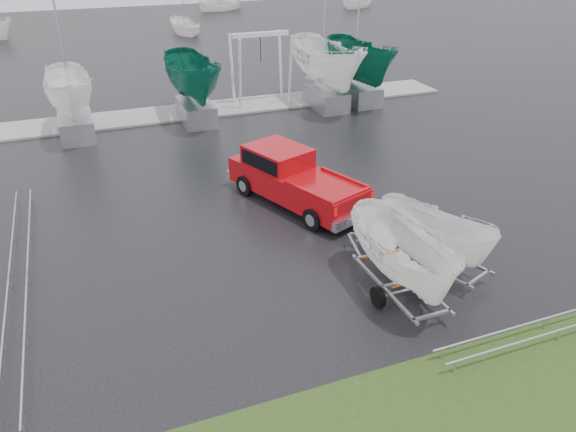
{
  "coord_description": "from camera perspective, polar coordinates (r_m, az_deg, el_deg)",
  "views": [
    {
      "loc": [
        -6.57,
        -17.76,
        9.58
      ],
      "look_at": [
        -0.8,
        -2.92,
        1.2
      ],
      "focal_mm": 35.0,
      "sensor_mm": 36.0,
      "label": 1
    }
  ],
  "objects": [
    {
      "name": "mast_rack_0",
      "position": [
        21.05,
        -25.49,
        -1.18
      ],
      "size": [
        0.56,
        6.5,
        0.06
      ],
      "rotation": [
        0.0,
        0.0,
        1.57
      ],
      "color": "#999BA1",
      "rests_on": "ground"
    },
    {
      "name": "mast_rack_2",
      "position": [
        16.28,
        25.33,
        -9.9
      ],
      "size": [
        7.0,
        0.56,
        0.06
      ],
      "color": "#999BA1",
      "rests_on": "ground"
    },
    {
      "name": "trailer_hitched",
      "position": [
        16.89,
        15.2,
        1.89
      ],
      "size": [
        2.37,
        3.78,
        4.57
      ],
      "rotation": [
        0.0,
        0.0,
        0.36
      ],
      "color": "#999BA1",
      "rests_on": "ground"
    },
    {
      "name": "moored_boat_2",
      "position": [
        57.66,
        -10.42,
        17.76
      ],
      "size": [
        2.31,
        2.36,
        10.82
      ],
      "rotation": [
        0.0,
        0.0,
        3.23
      ],
      "color": "white",
      "rests_on": "ground"
    },
    {
      "name": "keelboat_1",
      "position": [
        30.11,
        -9.83,
        16.54
      ],
      "size": [
        2.47,
        3.2,
        7.67
      ],
      "color": "#999BA1",
      "rests_on": "ground"
    },
    {
      "name": "grass_verge",
      "position": [
        13.44,
        16.85,
        -19.25
      ],
      "size": [
        40.0,
        40.0,
        0.0
      ],
      "primitive_type": "plane",
      "color": "#203314",
      "rests_on": "ground"
    },
    {
      "name": "keelboat_0",
      "position": [
        29.39,
        -21.69,
        14.0
      ],
      "size": [
        2.24,
        3.2,
        10.4
      ],
      "color": "#999BA1",
      "rests_on": "ground"
    },
    {
      "name": "ground_plane",
      "position": [
        21.22,
        -0.83,
        0.91
      ],
      "size": [
        120.0,
        120.0,
        0.0
      ],
      "primitive_type": "plane",
      "color": "black",
      "rests_on": "ground"
    },
    {
      "name": "mast_rack_1",
      "position": [
        15.93,
        -26.11,
        -10.99
      ],
      "size": [
        0.56,
        6.5,
        0.06
      ],
      "rotation": [
        0.0,
        0.0,
        1.57
      ],
      "color": "#999BA1",
      "rests_on": "ground"
    },
    {
      "name": "keelboat_3",
      "position": [
        33.51,
        7.5,
        18.08
      ],
      "size": [
        2.57,
        3.2,
        10.74
      ],
      "color": "#999BA1",
      "rests_on": "ground"
    },
    {
      "name": "pickup_truck",
      "position": [
        21.3,
        0.26,
        4.09
      ],
      "size": [
        3.99,
        6.29,
        1.98
      ],
      "rotation": [
        0.0,
        0.0,
        0.36
      ],
      "color": "#9C080D",
      "rests_on": "ground"
    },
    {
      "name": "boat_hoist",
      "position": [
        33.16,
        -2.78,
        15.69
      ],
      "size": [
        3.3,
        2.18,
        4.12
      ],
      "color": "silver",
      "rests_on": "ground"
    },
    {
      "name": "trailer_parked",
      "position": [
        15.22,
        12.08,
        0.69
      ],
      "size": [
        1.78,
        3.6,
        5.2
      ],
      "rotation": [
        0.0,
        0.0,
        0.0
      ],
      "color": "#999BA1",
      "rests_on": "ground"
    },
    {
      "name": "keelboat_2",
      "position": [
        32.19,
        4.11,
        18.51
      ],
      "size": [
        2.79,
        3.2,
        10.97
      ],
      "color": "#999BA1",
      "rests_on": "ground"
    },
    {
      "name": "dock",
      "position": [
        32.87,
        -8.93,
        10.56
      ],
      "size": [
        30.0,
        3.0,
        0.12
      ],
      "primitive_type": "cube",
      "color": "gray",
      "rests_on": "ground"
    },
    {
      "name": "moored_boat_6",
      "position": [
        73.23,
        -6.77,
        20.05
      ],
      "size": [
        3.19,
        3.16,
        11.24
      ],
      "rotation": [
        0.0,
        0.0,
        1.92
      ],
      "color": "white",
      "rests_on": "ground"
    },
    {
      "name": "moored_boat_3",
      "position": [
        76.0,
        7.12,
        20.31
      ],
      "size": [
        3.45,
        3.44,
        11.25
      ],
      "rotation": [
        0.0,
        0.0,
        2.17
      ],
      "color": "white",
      "rests_on": "ground"
    }
  ]
}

